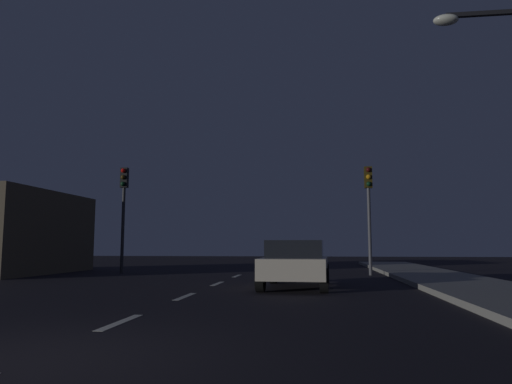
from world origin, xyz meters
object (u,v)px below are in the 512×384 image
(traffic_signal_left, at_px, (124,199))
(street_lamp_right, at_px, (512,118))
(car_stopped_ahead, at_px, (296,263))
(traffic_signal_right, at_px, (369,198))

(traffic_signal_left, height_order, street_lamp_right, street_lamp_right)
(traffic_signal_left, relative_size, street_lamp_right, 0.72)
(car_stopped_ahead, bearing_deg, traffic_signal_right, 64.94)
(traffic_signal_left, relative_size, car_stopped_ahead, 1.18)
(traffic_signal_right, xyz_separation_m, car_stopped_ahead, (-2.83, -6.05, -2.48))
(car_stopped_ahead, xyz_separation_m, street_lamp_right, (4.90, -3.16, 3.29))
(traffic_signal_right, relative_size, car_stopped_ahead, 1.14)
(traffic_signal_right, distance_m, street_lamp_right, 9.48)
(traffic_signal_left, height_order, car_stopped_ahead, traffic_signal_left)
(traffic_signal_left, height_order, traffic_signal_right, traffic_signal_left)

